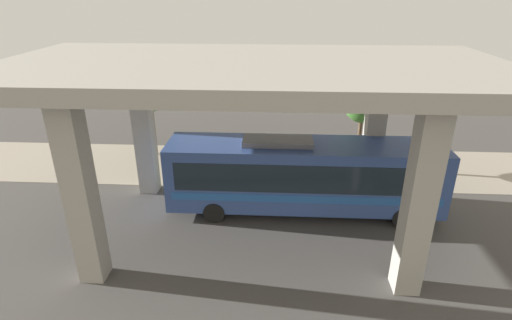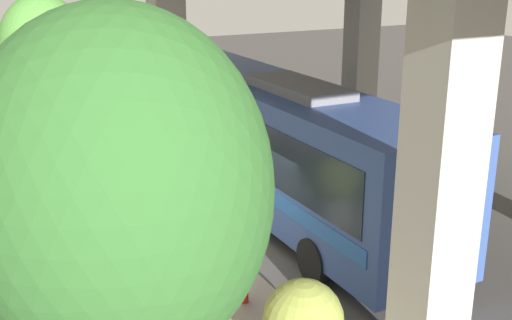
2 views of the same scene
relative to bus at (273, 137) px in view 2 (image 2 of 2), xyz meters
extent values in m
plane|color=#474442|center=(-2.19, -2.32, -2.03)|extent=(80.00, 80.00, 0.00)
cube|color=gray|center=(-5.19, -2.32, -2.02)|extent=(6.00, 40.00, 0.02)
cube|color=#9E998E|center=(-1.69, -8.11, 1.45)|extent=(0.90, 0.90, 6.97)
cube|color=#9E998E|center=(-1.69, 3.47, 1.45)|extent=(0.90, 0.90, 6.97)
cube|color=#9E998E|center=(5.31, 3.47, 1.45)|extent=(0.90, 0.90, 6.97)
cube|color=#334C8C|center=(0.00, 0.01, -0.05)|extent=(2.70, 12.85, 3.06)
cube|color=#19232D|center=(0.00, 0.01, 0.32)|extent=(2.74, 11.82, 1.35)
cube|color=#2659A5|center=(0.00, 0.01, -0.67)|extent=(2.74, 12.20, 0.37)
cube|color=slate|center=(0.00, -1.28, 1.60)|extent=(1.35, 3.21, 0.24)
cylinder|color=black|center=(-1.27, 4.50, -1.53)|extent=(0.28, 1.00, 1.00)
cylinder|color=black|center=(1.27, 4.50, -1.53)|extent=(0.28, 1.00, 1.00)
cylinder|color=black|center=(-1.27, -4.17, -1.53)|extent=(0.28, 1.00, 1.00)
cylinder|color=black|center=(1.27, -4.17, -1.53)|extent=(0.28, 1.00, 1.00)
cylinder|color=red|center=(-3.00, -4.28, -1.59)|extent=(0.20, 0.20, 0.88)
sphere|color=red|center=(-3.00, -4.28, -1.09)|extent=(0.19, 0.19, 0.19)
cylinder|color=red|center=(-3.15, -4.28, -1.46)|extent=(0.12, 0.09, 0.09)
cylinder|color=red|center=(-2.85, -4.28, -1.46)|extent=(0.12, 0.09, 0.09)
cylinder|color=#9E998E|center=(-3.72, -1.56, -1.64)|extent=(0.97, 0.97, 0.78)
sphere|color=olive|center=(-3.72, -1.56, -0.90)|extent=(1.29, 1.29, 1.29)
sphere|color=#BF334C|center=(-3.60, -1.65, -1.12)|extent=(0.34, 0.34, 0.34)
sphere|color=olive|center=(-3.10, -6.74, -1.04)|extent=(1.35, 1.35, 1.35)
cylinder|color=brown|center=(-5.18, 3.53, -0.21)|extent=(0.22, 0.22, 3.65)
ellipsoid|color=#4C8C38|center=(-5.18, 3.53, 2.32)|extent=(2.36, 2.36, 2.83)
ellipsoid|color=#2D6028|center=(-6.63, -9.21, 2.64)|extent=(2.84, 2.84, 3.41)
camera|label=1|loc=(17.19, -1.31, 8.16)|focal=28.00mm
camera|label=2|loc=(-8.01, -14.65, 4.67)|focal=45.00mm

